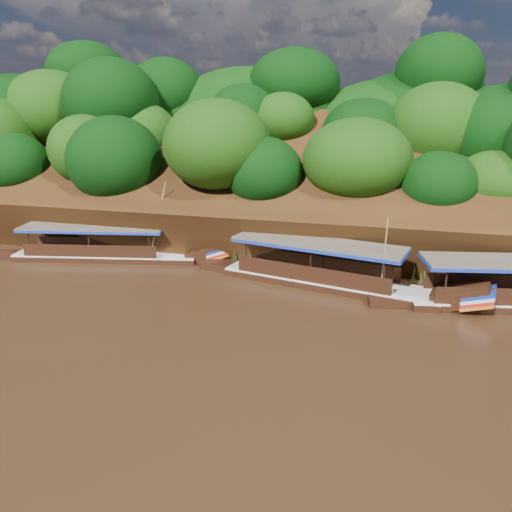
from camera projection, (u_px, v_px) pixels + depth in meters
The scene contains 5 objects.
ground at pixel (287, 334), 24.39m from camera, with size 160.00×160.00×0.00m, color black.
riverbank at pixel (339, 207), 44.80m from camera, with size 120.00×30.06×19.40m.
boat_1 at pixel (342, 279), 30.16m from camera, with size 16.05×5.61×5.49m.
boat_2 at pixel (117, 252), 35.84m from camera, with size 15.63×4.98×6.11m.
reeds at pixel (264, 256), 33.87m from camera, with size 48.00×2.21×2.08m.
Camera 1 is at (4.32, -21.80, 10.87)m, focal length 35.00 mm.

